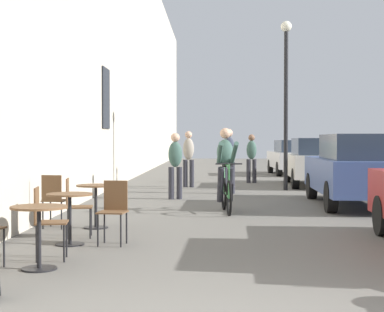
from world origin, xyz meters
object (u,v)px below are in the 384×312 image
(cafe_table_mid, at_px, (70,208))
(pedestrian_near, at_px, (175,162))
(street_lamp, at_px, (286,83))
(parked_car_third, at_px, (317,161))
(cafe_chair_mid_toward_street, at_px, (75,203))
(pedestrian_far, at_px, (189,156))
(cafe_table_far, at_px, (96,197))
(parked_car_second, at_px, (360,169))
(parked_car_fourth, at_px, (293,157))
(cyclist_on_bicycle, at_px, (226,172))
(pedestrian_furthest, at_px, (251,156))
(cafe_table_near, at_px, (39,224))
(cafe_chair_near_toward_wall, at_px, (45,218))
(pedestrian_mid, at_px, (229,157))
(cafe_chair_mid_toward_wall, at_px, (114,207))
(cafe_chair_far_toward_street, at_px, (54,197))

(cafe_table_mid, distance_m, pedestrian_near, 6.78)
(street_lamp, bearing_deg, parked_car_third, 55.23)
(cafe_chair_mid_toward_street, height_order, pedestrian_far, pedestrian_far)
(cafe_table_far, xyz_separation_m, parked_car_second, (5.19, 3.60, 0.30))
(pedestrian_near, xyz_separation_m, parked_car_fourth, (4.31, 10.90, -0.17))
(cyclist_on_bicycle, xyz_separation_m, pedestrian_furthest, (1.06, 8.44, 0.12))
(cafe_table_near, xyz_separation_m, cafe_table_mid, (-0.03, 1.65, 0.00))
(cafe_table_far, bearing_deg, cafe_table_mid, -91.90)
(cafe_chair_near_toward_wall, distance_m, cafe_table_far, 2.75)
(pedestrian_mid, bearing_deg, parked_car_third, 45.43)
(cafe_chair_near_toward_wall, relative_size, cafe_chair_mid_toward_street, 1.00)
(cafe_chair_near_toward_wall, height_order, cafe_chair_mid_toward_wall, same)
(cafe_chair_mid_toward_wall, bearing_deg, parked_car_fourth, 74.72)
(cafe_table_near, bearing_deg, cafe_table_far, 89.58)
(cafe_table_mid, relative_size, cyclist_on_bicycle, 0.41)
(cafe_table_mid, distance_m, pedestrian_mid, 8.68)
(cafe_table_near, relative_size, cafe_chair_near_toward_wall, 0.81)
(cafe_chair_far_toward_street, distance_m, pedestrian_mid, 7.42)
(street_lamp, distance_m, parked_car_second, 4.97)
(cafe_chair_mid_toward_street, relative_size, pedestrian_near, 0.54)
(cafe_table_far, distance_m, pedestrian_furthest, 11.36)
(pedestrian_far, bearing_deg, cafe_chair_near_toward_wall, -96.37)
(cafe_table_far, relative_size, parked_car_third, 0.17)
(cafe_table_near, relative_size, street_lamp, 0.15)
(cyclist_on_bicycle, bearing_deg, cafe_table_mid, -119.03)
(cafe_chair_far_toward_street, height_order, pedestrian_near, pedestrian_near)
(cafe_chair_near_toward_wall, relative_size, cafe_table_mid, 1.24)
(cafe_table_near, distance_m, parked_car_third, 13.93)
(cafe_table_mid, bearing_deg, cafe_chair_mid_toward_street, 96.66)
(pedestrian_near, distance_m, street_lamp, 4.70)
(cafe_table_mid, relative_size, pedestrian_furthest, 0.44)
(cafe_chair_far_toward_street, bearing_deg, pedestrian_mid, 65.58)
(cyclist_on_bicycle, height_order, pedestrian_far, pedestrian_far)
(street_lamp, bearing_deg, pedestrian_mid, -144.49)
(cafe_table_far, distance_m, parked_car_fourth, 16.80)
(cafe_chair_mid_toward_street, bearing_deg, pedestrian_near, 79.17)
(cafe_chair_far_toward_street, bearing_deg, cafe_chair_mid_toward_wall, -50.59)
(cafe_table_mid, bearing_deg, cyclist_on_bicycle, 60.97)
(cafe_chair_far_toward_street, xyz_separation_m, street_lamp, (4.75, 7.95, 2.59))
(cafe_chair_mid_toward_wall, bearing_deg, pedestrian_near, 85.90)
(pedestrian_furthest, bearing_deg, parked_car_fourth, 67.79)
(pedestrian_near, height_order, street_lamp, street_lamp)
(cafe_table_near, bearing_deg, cafe_chair_far_toward_street, 101.48)
(pedestrian_far, distance_m, pedestrian_furthest, 2.84)
(cafe_chair_near_toward_wall, bearing_deg, parked_car_second, 50.16)
(cafe_chair_near_toward_wall, distance_m, street_lamp, 11.70)
(parked_car_fourth, bearing_deg, pedestrian_mid, -107.67)
(pedestrian_near, xyz_separation_m, street_lamp, (3.04, 2.84, 2.19))
(cafe_chair_far_toward_street, height_order, street_lamp, street_lamp)
(cafe_chair_mid_toward_street, bearing_deg, parked_car_second, 40.84)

